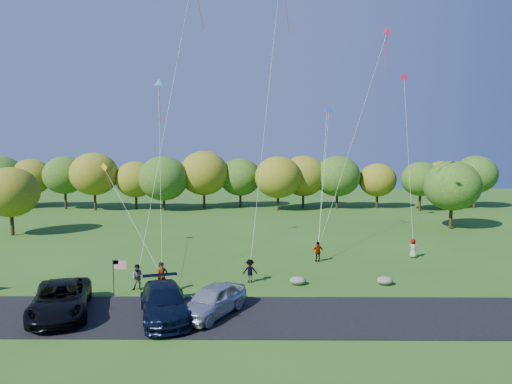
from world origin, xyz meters
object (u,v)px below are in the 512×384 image
(flyer_d, at_px, (318,252))
(flyer_b, at_px, (138,277))
(minivan_dark, at_px, (61,299))
(trash_barrel, at_px, (60,287))
(minivan_navy, at_px, (164,302))
(flyer_a, at_px, (162,278))
(minivan_silver, at_px, (212,300))
(flyer_c, at_px, (250,271))
(flyer_e, at_px, (413,248))

(flyer_d, bearing_deg, flyer_b, 16.81)
(minivan_dark, height_order, trash_barrel, minivan_dark)
(minivan_navy, bearing_deg, flyer_a, 86.69)
(minivan_silver, bearing_deg, flyer_c, 101.37)
(flyer_a, height_order, flyer_c, flyer_a)
(flyer_e, relative_size, trash_barrel, 1.77)
(minivan_dark, height_order, minivan_navy, minivan_dark)
(flyer_a, bearing_deg, flyer_b, 124.07)
(flyer_c, height_order, flyer_e, flyer_c)
(minivan_silver, height_order, flyer_b, minivan_silver)
(minivan_navy, relative_size, flyer_c, 3.71)
(minivan_silver, relative_size, flyer_b, 2.90)
(minivan_silver, height_order, flyer_a, flyer_a)
(minivan_navy, bearing_deg, flyer_c, 39.45)
(minivan_dark, height_order, flyer_e, minivan_dark)
(minivan_dark, relative_size, flyer_c, 3.97)
(minivan_silver, relative_size, flyer_e, 3.11)
(minivan_navy, xyz_separation_m, flyer_c, (4.33, 6.50, -0.12))
(flyer_d, bearing_deg, flyer_c, 32.81)
(flyer_c, xyz_separation_m, flyer_e, (13.09, 6.84, -0.01))
(flyer_a, height_order, flyer_b, flyer_a)
(flyer_b, bearing_deg, minivan_silver, -43.94)
(minivan_silver, xyz_separation_m, trash_barrel, (-9.66, 3.57, -0.44))
(flyer_a, bearing_deg, minivan_silver, -85.54)
(flyer_b, relative_size, flyer_e, 1.07)
(flyer_d, height_order, trash_barrel, flyer_d)
(flyer_e, bearing_deg, flyer_b, 51.08)
(flyer_a, height_order, flyer_e, flyer_a)
(flyer_c, bearing_deg, flyer_d, -134.84)
(minivan_silver, xyz_separation_m, flyer_a, (-3.49, 3.86, 0.09))
(minivan_silver, bearing_deg, flyer_d, 87.00)
(flyer_a, xyz_separation_m, flyer_b, (-1.64, 0.54, -0.14))
(minivan_silver, height_order, flyer_e, minivan_silver)
(flyer_a, distance_m, trash_barrel, 6.20)
(flyer_c, height_order, trash_barrel, flyer_c)
(flyer_b, height_order, flyer_e, flyer_b)
(flyer_a, height_order, flyer_d, flyer_a)
(flyer_b, distance_m, trash_barrel, 4.63)
(flyer_e, xyz_separation_m, trash_barrel, (-24.62, -9.37, -0.33))
(flyer_d, xyz_separation_m, trash_barrel, (-16.74, -8.03, -0.36))
(minivan_navy, bearing_deg, minivan_silver, -7.85)
(flyer_a, xyz_separation_m, flyer_e, (18.45, 9.08, -0.20))
(minivan_dark, distance_m, flyer_d, 19.09)
(minivan_navy, relative_size, minivan_silver, 1.21)
(trash_barrel, bearing_deg, flyer_c, 12.41)
(trash_barrel, bearing_deg, minivan_navy, -28.80)
(minivan_dark, height_order, flyer_d, minivan_dark)
(minivan_dark, bearing_deg, flyer_b, 39.32)
(flyer_c, bearing_deg, trash_barrel, 11.06)
(flyer_a, distance_m, flyer_b, 1.73)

